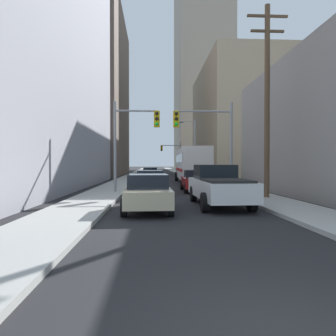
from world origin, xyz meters
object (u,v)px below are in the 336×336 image
(sedan_navy, at_px, (150,174))
(traffic_signal_near_right, at_px, (206,132))
(sedan_beige, at_px, (148,192))
(traffic_signal_far_right, at_px, (172,153))
(pickup_truck_white, at_px, (218,186))
(sedan_silver, at_px, (150,182))
(traffic_signal_near_left, at_px, (134,132))
(sedan_red, at_px, (196,181))
(city_bus, at_px, (191,164))

(sedan_navy, distance_m, traffic_signal_near_right, 16.21)
(sedan_beige, distance_m, traffic_signal_near_right, 8.86)
(traffic_signal_far_right, bearing_deg, traffic_signal_near_right, -90.10)
(pickup_truck_white, height_order, sedan_navy, pickup_truck_white)
(sedan_beige, bearing_deg, traffic_signal_far_right, 85.10)
(sedan_silver, bearing_deg, traffic_signal_far_right, 84.20)
(sedan_beige, bearing_deg, sedan_silver, 89.90)
(sedan_navy, bearing_deg, traffic_signal_far_right, 79.79)
(sedan_silver, xyz_separation_m, sedan_navy, (-0.07, 15.78, 0.00))
(traffic_signal_near_right, bearing_deg, traffic_signal_near_left, -179.99)
(pickup_truck_white, distance_m, traffic_signal_far_right, 42.80)
(sedan_beige, height_order, sedan_red, same)
(pickup_truck_white, bearing_deg, sedan_beige, -156.03)
(city_bus, relative_size, traffic_signal_near_right, 1.93)
(pickup_truck_white, height_order, sedan_silver, pickup_truck_white)
(sedan_red, distance_m, sedan_navy, 14.67)
(traffic_signal_far_right, bearing_deg, sedan_navy, -100.21)
(sedan_silver, bearing_deg, traffic_signal_near_right, 5.61)
(city_bus, xyz_separation_m, pickup_truck_white, (-0.80, -16.01, -1.00))
(traffic_signal_near_left, xyz_separation_m, traffic_signal_near_right, (4.73, 0.00, 0.05))
(sedan_navy, distance_m, traffic_signal_far_right, 21.95)
(sedan_beige, relative_size, traffic_signal_near_left, 0.71)
(sedan_beige, height_order, sedan_navy, same)
(sedan_silver, height_order, sedan_navy, same)
(sedan_red, bearing_deg, traffic_signal_near_left, -165.15)
(pickup_truck_white, height_order, sedan_red, pickup_truck_white)
(sedan_beige, distance_m, sedan_silver, 6.98)
(pickup_truck_white, distance_m, traffic_signal_near_left, 7.90)
(pickup_truck_white, relative_size, traffic_signal_near_left, 0.91)
(pickup_truck_white, distance_m, sedan_navy, 21.58)
(sedan_navy, bearing_deg, pickup_truck_white, -81.19)
(city_bus, distance_m, traffic_signal_near_right, 10.34)
(traffic_signal_near_left, bearing_deg, city_bus, 63.42)
(sedan_navy, relative_size, traffic_signal_near_left, 0.71)
(sedan_silver, bearing_deg, sedan_red, 24.86)
(sedan_red, relative_size, traffic_signal_near_right, 0.71)
(sedan_beige, relative_size, sedan_navy, 1.00)
(sedan_beige, relative_size, sedan_red, 1.00)
(sedan_silver, distance_m, traffic_signal_near_left, 3.41)
(sedan_beige, xyz_separation_m, traffic_signal_near_right, (3.72, 7.34, 3.28))
(pickup_truck_white, height_order, traffic_signal_near_left, traffic_signal_near_left)
(sedan_beige, bearing_deg, traffic_signal_near_right, 63.12)
(sedan_silver, relative_size, sedan_navy, 1.00)
(city_bus, distance_m, traffic_signal_far_right, 26.75)
(pickup_truck_white, xyz_separation_m, traffic_signal_far_right, (0.54, 42.68, 3.11))
(pickup_truck_white, xyz_separation_m, traffic_signal_near_left, (-4.25, 5.90, 3.07))
(sedan_red, bearing_deg, traffic_signal_near_right, -65.75)
(sedan_silver, height_order, sedan_red, same)
(city_bus, relative_size, sedan_navy, 2.72)
(city_bus, distance_m, traffic_signal_near_left, 11.49)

